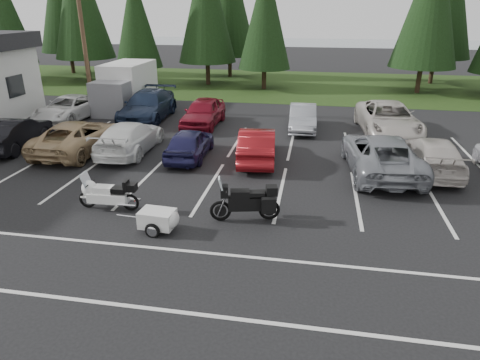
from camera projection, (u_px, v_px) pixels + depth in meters
name	position (u px, v px, depth m)	size (l,w,h in m)	color
ground	(189.00, 197.00, 15.27)	(120.00, 120.00, 0.00)	black
grass_strip	(267.00, 84.00, 37.12)	(80.00, 16.00, 0.01)	#1D3711
lake_water	(317.00, 50.00, 64.71)	(70.00, 50.00, 0.02)	gray
utility_pole	(83.00, 34.00, 26.03)	(1.60, 0.26, 9.00)	#473321
box_truck	(123.00, 88.00, 27.40)	(2.40, 5.60, 2.90)	silver
stall_markings	(203.00, 177.00, 17.09)	(32.00, 16.00, 0.01)	silver
conifer_1	(6.00, 17.00, 36.09)	(3.96, 3.96, 9.22)	#332316
conifer_3	(136.00, 20.00, 34.46)	(3.87, 3.87, 9.02)	#332316
conifer_4	(206.00, 3.00, 34.45)	(4.80, 4.80, 11.17)	#332316
conifer_5	(265.00, 15.00, 32.80)	(4.14, 4.14, 9.63)	#332316
conifer_6	(431.00, 0.00, 30.90)	(4.93, 4.93, 11.48)	#332316
conifer_back_b	(229.00, 0.00, 38.39)	(4.97, 4.97, 11.58)	#332316
car_near_1	(15.00, 133.00, 20.23)	(1.55, 4.46, 1.47)	black
car_near_2	(78.00, 136.00, 19.74)	(2.44, 5.29, 1.47)	tan
car_near_3	(130.00, 137.00, 19.68)	(1.99, 4.91, 1.42)	white
car_near_4	(190.00, 143.00, 18.98)	(1.58, 3.94, 1.34)	#1D1C47
car_near_5	(257.00, 144.00, 18.65)	(1.53, 4.39, 1.45)	maroon
car_near_6	(381.00, 154.00, 17.24)	(2.63, 5.70, 1.58)	gray
car_near_7	(432.00, 155.00, 17.43)	(1.95, 4.80, 1.39)	beige
car_far_0	(69.00, 108.00, 25.33)	(2.30, 4.99, 1.39)	white
car_far_1	(148.00, 106.00, 25.26)	(2.35, 5.78, 1.68)	#17233B
car_far_2	(203.00, 112.00, 24.01)	(1.82, 4.53, 1.54)	maroon
car_far_3	(303.00, 118.00, 23.33)	(1.40, 4.02, 1.33)	gray
car_far_4	(388.00, 119.00, 22.38)	(2.74, 5.95, 1.65)	beige
touring_motorcycle	(108.00, 191.00, 14.15)	(2.32, 0.71, 1.29)	white
cargo_trailer	(158.00, 221.00, 12.86)	(1.49, 0.84, 0.69)	silver
adventure_motorcycle	(245.00, 199.00, 13.37)	(2.46, 0.85, 1.50)	black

